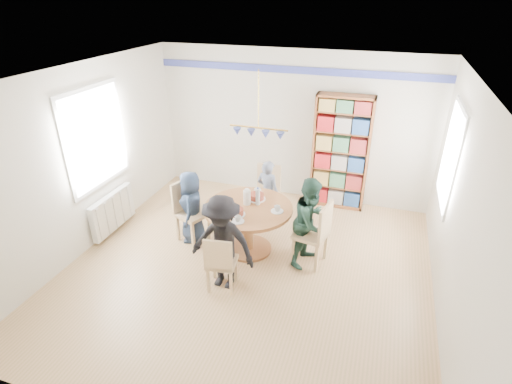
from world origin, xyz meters
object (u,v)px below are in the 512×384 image
at_px(chair_far, 267,189).
at_px(chair_near, 220,261).
at_px(chair_right, 317,231).
at_px(person_right, 311,222).
at_px(radiator, 113,212).
at_px(person_near, 223,243).
at_px(person_left, 192,207).
at_px(dining_table, 248,218).
at_px(chair_left, 189,208).
at_px(bookshelf, 341,154).
at_px(person_far, 268,193).

height_order(chair_far, chair_near, chair_far).
relative_size(chair_right, person_right, 0.75).
bearing_deg(radiator, person_right, 3.31).
bearing_deg(chair_right, person_near, -141.63).
relative_size(chair_far, person_left, 0.81).
height_order(person_left, person_right, person_right).
distance_m(radiator, dining_table, 2.29).
bearing_deg(person_left, chair_left, -127.96).
xyz_separation_m(radiator, bookshelf, (3.33, 2.04, 0.65)).
relative_size(radiator, person_far, 0.88).
distance_m(radiator, person_left, 1.38).
xyz_separation_m(chair_far, person_right, (0.96, -1.06, 0.15)).
height_order(chair_right, chair_far, chair_right).
distance_m(radiator, chair_near, 2.38).
bearing_deg(radiator, person_far, 23.97).
bearing_deg(radiator, person_left, 7.46).
bearing_deg(person_far, radiator, 39.90).
bearing_deg(chair_far, bookshelf, 36.10).
relative_size(radiator, person_right, 0.75).
bearing_deg(person_right, dining_table, 108.48).
height_order(radiator, person_right, person_right).
xyz_separation_m(dining_table, bookshelf, (1.06, 1.87, 0.44)).
bearing_deg(dining_table, person_left, 179.81).
height_order(chair_left, chair_near, chair_left).
bearing_deg(chair_left, person_far, 38.71).
bearing_deg(dining_table, person_far, 87.19).
xyz_separation_m(chair_right, person_left, (-1.95, 0.03, 0.03)).
distance_m(chair_right, person_right, 0.16).
bearing_deg(radiator, chair_left, 8.86).
xyz_separation_m(person_left, person_right, (1.85, 0.01, 0.08)).
xyz_separation_m(person_far, bookshelf, (1.02, 1.01, 0.43)).
relative_size(chair_right, chair_far, 1.06).
xyz_separation_m(dining_table, chair_left, (-0.99, 0.03, -0.02)).
distance_m(chair_left, chair_right, 2.02).
distance_m(chair_right, person_left, 1.95).
height_order(radiator, chair_near, chair_near).
distance_m(radiator, person_near, 2.36).
distance_m(chair_left, chair_far, 1.42).
relative_size(person_right, person_far, 1.17).
bearing_deg(radiator, dining_table, 4.35).
bearing_deg(person_far, person_near, 103.01).
height_order(chair_right, person_far, person_far).
xyz_separation_m(person_right, person_near, (-0.97, -0.88, 0.01)).
bearing_deg(person_right, bookshelf, 13.71).
bearing_deg(chair_left, radiator, -171.14).
distance_m(chair_left, person_right, 1.93).
bearing_deg(radiator, person_near, -17.37).
bearing_deg(dining_table, person_right, 0.73).
relative_size(dining_table, chair_far, 1.39).
distance_m(dining_table, chair_right, 1.02).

